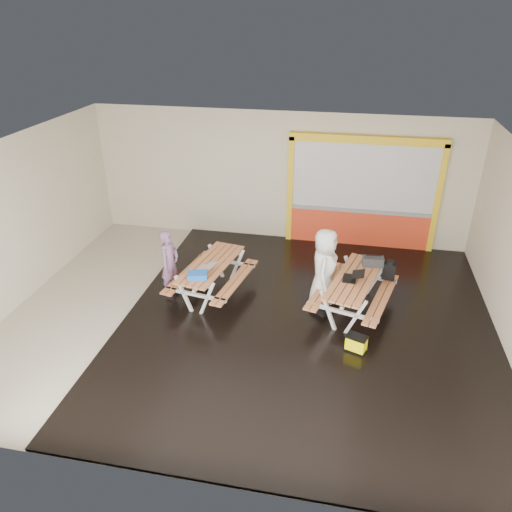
% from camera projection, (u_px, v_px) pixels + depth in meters
% --- Properties ---
extents(room, '(10.02, 8.02, 3.52)m').
position_uv_depth(room, '(247.00, 243.00, 9.36)').
color(room, beige).
rests_on(room, ground).
extents(deck, '(7.50, 7.98, 0.05)m').
position_uv_depth(deck, '(307.00, 323.00, 9.95)').
color(deck, black).
rests_on(deck, room).
extents(kiosk, '(3.88, 0.16, 3.00)m').
position_uv_depth(kiosk, '(362.00, 195.00, 12.54)').
color(kiosk, '#EB4221').
rests_on(kiosk, room).
extents(picnic_table_left, '(1.74, 2.29, 0.83)m').
position_uv_depth(picnic_table_left, '(212.00, 271.00, 10.65)').
color(picnic_table_left, '#C67C4B').
rests_on(picnic_table_left, deck).
extents(picnic_table_right, '(1.94, 2.43, 0.86)m').
position_uv_depth(picnic_table_right, '(354.00, 286.00, 10.05)').
color(picnic_table_right, '#C67C4B').
rests_on(picnic_table_right, deck).
extents(person_left, '(0.45, 0.60, 1.50)m').
position_uv_depth(person_left, '(170.00, 263.00, 10.50)').
color(person_left, slate).
rests_on(person_left, deck).
extents(person_right, '(0.60, 0.90, 1.79)m').
position_uv_depth(person_right, '(324.00, 269.00, 10.20)').
color(person_right, white).
rests_on(person_right, deck).
extents(laptop_left, '(0.45, 0.42, 0.16)m').
position_uv_depth(laptop_left, '(206.00, 268.00, 10.28)').
color(laptop_left, silver).
rests_on(laptop_left, picnic_table_left).
extents(laptop_right, '(0.45, 0.40, 0.18)m').
position_uv_depth(laptop_right, '(353.00, 277.00, 9.87)').
color(laptop_right, black).
rests_on(laptop_right, picnic_table_right).
extents(blue_pouch, '(0.45, 0.37, 0.11)m').
position_uv_depth(blue_pouch, '(197.00, 275.00, 9.98)').
color(blue_pouch, blue).
rests_on(blue_pouch, picnic_table_left).
extents(toolbox, '(0.45, 0.24, 0.25)m').
position_uv_depth(toolbox, '(373.00, 261.00, 10.38)').
color(toolbox, black).
rests_on(toolbox, picnic_table_right).
extents(backpack, '(0.29, 0.22, 0.45)m').
position_uv_depth(backpack, '(389.00, 270.00, 10.39)').
color(backpack, black).
rests_on(backpack, picnic_table_right).
extents(dark_case, '(0.50, 0.48, 0.15)m').
position_uv_depth(dark_case, '(321.00, 308.00, 10.25)').
color(dark_case, black).
rests_on(dark_case, deck).
extents(fluke_bag, '(0.44, 0.37, 0.33)m').
position_uv_depth(fluke_bag, '(356.00, 344.00, 9.06)').
color(fluke_bag, black).
rests_on(fluke_bag, deck).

